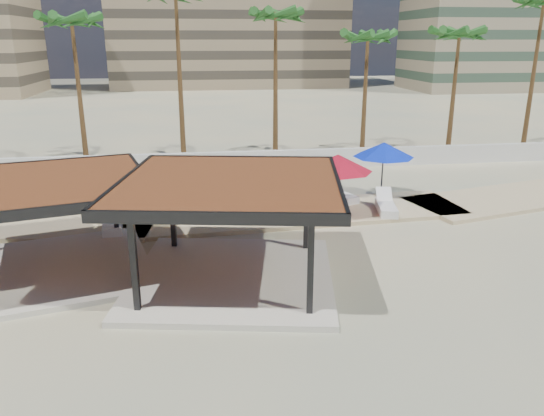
{
  "coord_description": "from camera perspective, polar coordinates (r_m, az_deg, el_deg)",
  "views": [
    {
      "loc": [
        -2.15,
        -15.69,
        7.71
      ],
      "look_at": [
        0.67,
        3.87,
        1.4
      ],
      "focal_mm": 35.0,
      "sensor_mm": 36.0,
      "label": 1
    }
  ],
  "objects": [
    {
      "name": "umbrella_b",
      "position": [
        24.6,
        -10.53,
        4.28
      ],
      "size": [
        3.34,
        3.34,
        2.26
      ],
      "rotation": [
        0.0,
        0.0,
        0.41
      ],
      "color": "beige",
      "rests_on": "promenade"
    },
    {
      "name": "pavilion_west",
      "position": [
        19.33,
        -22.87,
        -1.0
      ],
      "size": [
        7.9,
        7.9,
        3.31
      ],
      "rotation": [
        0.0,
        0.0,
        0.24
      ],
      "color": "beige",
      "rests_on": "ground"
    },
    {
      "name": "palm_g",
      "position": [
        37.98,
        19.48,
        16.78
      ],
      "size": [
        3.0,
        3.0,
        8.87
      ],
      "color": "brown",
      "rests_on": "ground"
    },
    {
      "name": "ground",
      "position": [
        17.61,
        -0.37,
        -8.25
      ],
      "size": [
        200.0,
        200.0,
        0.0
      ],
      "primitive_type": "plane",
      "color": "#CBB587",
      "rests_on": "ground"
    },
    {
      "name": "palm_f",
      "position": [
        36.06,
        10.25,
        17.17
      ],
      "size": [
        3.0,
        3.0,
        8.67
      ],
      "color": "brown",
      "rests_on": "ground"
    },
    {
      "name": "palm_e",
      "position": [
        34.49,
        0.39,
        19.43
      ],
      "size": [
        3.0,
        3.0,
        9.96
      ],
      "color": "brown",
      "rests_on": "ground"
    },
    {
      "name": "palm_d",
      "position": [
        34.66,
        -10.3,
        20.93
      ],
      "size": [
        3.0,
        3.0,
        11.1
      ],
      "color": "brown",
      "rests_on": "ground"
    },
    {
      "name": "lounger_a",
      "position": [
        23.03,
        -16.77,
        -1.6
      ],
      "size": [
        1.0,
        2.39,
        0.88
      ],
      "rotation": [
        0.0,
        0.0,
        1.68
      ],
      "color": "silver",
      "rests_on": "promenade"
    },
    {
      "name": "palm_h",
      "position": [
        41.58,
        27.13,
        18.53
      ],
      "size": [
        3.0,
        3.0,
        10.9
      ],
      "color": "brown",
      "rests_on": "ground"
    },
    {
      "name": "lounger_c",
      "position": [
        26.25,
        7.32,
        1.33
      ],
      "size": [
        1.48,
        2.26,
        0.82
      ],
      "rotation": [
        0.0,
        0.0,
        1.97
      ],
      "color": "silver",
      "rests_on": "promenade"
    },
    {
      "name": "pavilion_central",
      "position": [
        17.21,
        -4.41,
        -1.38
      ],
      "size": [
        8.05,
        8.05,
        3.51
      ],
      "rotation": [
        0.0,
        0.0,
        -0.18
      ],
      "color": "beige",
      "rests_on": "ground"
    },
    {
      "name": "umbrella_d",
      "position": [
        26.9,
        11.93,
        6.13
      ],
      "size": [
        3.66,
        3.66,
        2.69
      ],
      "rotation": [
        0.0,
        0.0,
        -0.24
      ],
      "color": "beige",
      "rests_on": "promenade"
    },
    {
      "name": "palm_c",
      "position": [
        34.48,
        -20.71,
        17.75
      ],
      "size": [
        3.0,
        3.0,
        9.56
      ],
      "color": "brown",
      "rests_on": "ground"
    },
    {
      "name": "promenade",
      "position": [
        24.92,
        1.77,
        -0.18
      ],
      "size": [
        44.45,
        7.97,
        0.24
      ],
      "color": "#C6B284",
      "rests_on": "ground"
    },
    {
      "name": "umbrella_c",
      "position": [
        23.43,
        7.09,
        4.82
      ],
      "size": [
        3.56,
        3.56,
        2.74
      ],
      "rotation": [
        0.0,
        0.0,
        -0.17
      ],
      "color": "beige",
      "rests_on": "promenade"
    },
    {
      "name": "boundary_wall",
      "position": [
        32.55,
        -4.25,
        5.04
      ],
      "size": [
        56.0,
        0.3,
        1.2
      ],
      "primitive_type": "cube",
      "color": "silver",
      "rests_on": "ground"
    },
    {
      "name": "lounger_b",
      "position": [
        24.76,
        12.17,
        0.1
      ],
      "size": [
        1.17,
        2.4,
        0.87
      ],
      "rotation": [
        0.0,
        0.0,
        1.38
      ],
      "color": "silver",
      "rests_on": "promenade"
    }
  ]
}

